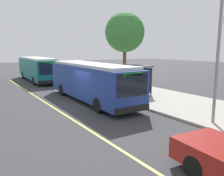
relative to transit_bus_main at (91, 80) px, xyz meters
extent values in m
plane|color=#38383A|center=(1.20, -1.01, -1.62)|extent=(120.00, 120.00, 0.00)
cube|color=#A8A399|center=(1.20, 4.99, -1.54)|extent=(44.00, 6.40, 0.15)
cube|color=#E0D64C|center=(1.20, -3.21, -1.61)|extent=(36.00, 0.14, 0.01)
cube|color=navy|center=(-0.02, -0.01, -0.07)|extent=(10.89, 2.77, 2.40)
cube|color=silver|center=(-0.02, -0.01, 1.23)|extent=(10.02, 2.50, 0.20)
cube|color=black|center=(5.42, -0.12, 0.37)|extent=(0.08, 2.17, 1.34)
cube|color=black|center=(0.01, 1.28, 0.22)|extent=(9.54, 0.23, 1.06)
cube|color=yellow|center=(0.01, 1.28, -1.05)|extent=(10.30, 0.24, 0.28)
cube|color=#26D83F|center=(5.42, -0.12, 0.95)|extent=(0.06, 1.40, 0.24)
cube|color=black|center=(5.43, -0.12, -1.09)|extent=(0.13, 2.50, 0.36)
cylinder|color=black|center=(3.37, 1.08, -1.12)|extent=(1.01, 0.30, 1.00)
cylinder|color=black|center=(3.32, -1.23, -1.12)|extent=(1.01, 0.30, 1.00)
cylinder|color=black|center=(-3.24, 1.21, -1.12)|extent=(1.01, 0.30, 1.00)
cylinder|color=black|center=(-3.29, -1.10, -1.12)|extent=(1.01, 0.30, 1.00)
cube|color=#146B66|center=(-14.01, -0.28, -0.07)|extent=(11.11, 2.98, 2.40)
cube|color=silver|center=(-14.01, -0.28, 1.23)|extent=(10.22, 2.69, 0.20)
cube|color=black|center=(-8.49, -0.50, 0.37)|extent=(0.13, 2.17, 1.34)
cube|color=black|center=(-13.96, 1.00, 0.22)|extent=(9.69, 0.42, 1.06)
cube|color=silver|center=(-13.96, 1.01, -1.05)|extent=(10.46, 0.44, 0.28)
cube|color=#26D83F|center=(-8.48, -0.50, 0.95)|extent=(0.09, 1.40, 0.24)
cube|color=black|center=(-8.47, -0.50, -1.09)|extent=(0.18, 2.50, 0.36)
cylinder|color=black|center=(-10.55, 0.73, -1.12)|extent=(1.01, 0.32, 1.00)
cylinder|color=black|center=(-10.64, -1.57, -1.12)|extent=(1.01, 0.32, 1.00)
cylinder|color=black|center=(-17.27, 1.00, -1.12)|extent=(1.01, 0.32, 1.00)
cylinder|color=black|center=(-17.36, -1.31, -1.12)|extent=(1.01, 0.32, 1.00)
cylinder|color=black|center=(11.60, -2.47, -1.24)|extent=(0.78, 0.30, 0.76)
cylinder|color=#333338|center=(1.37, 5.07, -0.27)|extent=(0.10, 0.10, 2.40)
cylinder|color=#333338|center=(1.37, 3.77, -0.27)|extent=(0.10, 0.10, 2.40)
cylinder|color=#333338|center=(-1.23, 5.07, -0.27)|extent=(0.10, 0.10, 2.40)
cylinder|color=#333338|center=(-1.23, 3.77, -0.27)|extent=(0.10, 0.10, 2.40)
cube|color=#333338|center=(0.07, 4.42, 0.97)|extent=(2.90, 1.60, 0.08)
cube|color=#4C606B|center=(0.07, 5.07, -0.27)|extent=(2.47, 0.04, 2.16)
cube|color=navy|center=(-1.23, 4.42, -0.31)|extent=(0.06, 1.11, 1.82)
cube|color=brown|center=(0.23, 4.48, -1.02)|extent=(1.60, 0.44, 0.06)
cube|color=brown|center=(0.23, 4.72, -0.74)|extent=(1.60, 0.05, 0.44)
cube|color=#333338|center=(-0.49, 4.48, -1.24)|extent=(0.08, 0.40, 0.45)
cube|color=#333338|center=(0.95, 4.48, -1.24)|extent=(0.08, 0.40, 0.45)
cylinder|color=#333338|center=(2.02, 2.32, -0.07)|extent=(0.07, 0.07, 2.80)
cube|color=white|center=(2.02, 2.30, 1.03)|extent=(0.44, 0.03, 0.56)
cube|color=red|center=(2.02, 2.28, 1.03)|extent=(0.40, 0.01, 0.16)
cylinder|color=#282D47|center=(-0.44, 3.63, -1.04)|extent=(0.14, 0.14, 0.85)
cylinder|color=#282D47|center=(-0.44, 3.45, -1.04)|extent=(0.14, 0.14, 0.85)
cube|color=#265999|center=(-0.44, 3.54, -0.31)|extent=(0.24, 0.40, 0.62)
sphere|color=tan|center=(-0.44, 3.54, 0.11)|extent=(0.22, 0.22, 0.22)
cylinder|color=brown|center=(-4.13, 6.24, 0.56)|extent=(0.36, 0.36, 4.04)
sphere|color=#387A33|center=(-4.13, 6.24, 4.12)|extent=(4.12, 4.12, 4.12)
cylinder|color=gray|center=(8.77, 2.73, 1.73)|extent=(0.16, 0.16, 6.40)
camera|label=1|loc=(15.81, -8.30, 2.43)|focal=37.06mm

